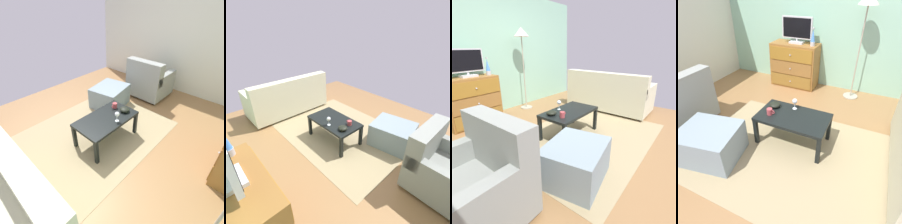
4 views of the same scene
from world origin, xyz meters
TOP-DOWN VIEW (x-y plane):
  - ground_plane at (0.00, 0.00)m, footprint 5.27×4.65m
  - wall_accent_rear at (0.00, 2.09)m, footprint 5.27×0.12m
  - area_rug at (0.20, -0.20)m, footprint 2.60×1.90m
  - dresser at (-0.63, 1.77)m, footprint 0.96×0.49m
  - tv at (-0.60, 1.80)m, footprint 0.61×0.18m
  - lava_lamp at (-0.25, 1.73)m, footprint 0.09×0.09m
  - coffee_table at (0.10, 0.06)m, footprint 0.95×0.54m
  - wine_glass at (0.05, 0.23)m, footprint 0.07×0.07m
  - mug at (-0.19, -0.04)m, footprint 0.11×0.08m
  - bowl_decorative at (-0.22, 0.15)m, footprint 0.15×0.15m
  - armchair at (-1.63, -0.27)m, footprint 0.80×0.81m
  - ottoman at (-0.71, -0.63)m, footprint 0.80×0.72m
  - standing_lamp at (0.61, 1.73)m, footprint 0.32×0.32m

SIDE VIEW (x-z plane):
  - ground_plane at x=0.00m, z-range -0.05..0.00m
  - area_rug at x=0.20m, z-range 0.00..0.01m
  - ottoman at x=-0.71m, z-range 0.00..0.43m
  - armchair at x=-1.63m, z-range -0.09..0.79m
  - coffee_table at x=0.10m, z-range 0.16..0.59m
  - dresser at x=-0.63m, z-range 0.00..0.89m
  - bowl_decorative at x=-0.22m, z-range 0.43..0.50m
  - mug at x=-0.19m, z-range 0.43..0.52m
  - wine_glass at x=0.05m, z-range 0.47..0.62m
  - lava_lamp at x=-0.25m, z-range 0.87..1.20m
  - tv at x=-0.60m, z-range 0.90..1.39m
  - wall_accent_rear at x=0.00m, z-range 0.00..2.52m
  - standing_lamp at x=0.61m, z-range 0.64..2.43m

